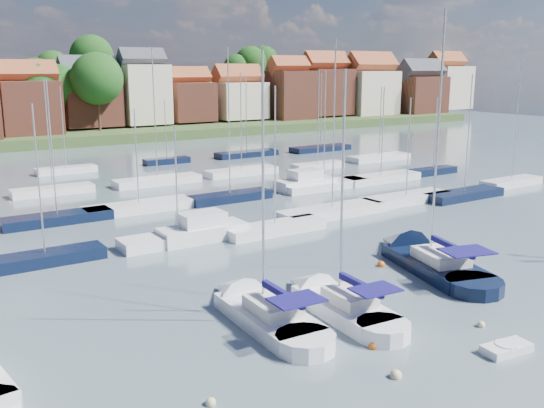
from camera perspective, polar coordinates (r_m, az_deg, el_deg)
ground at (r=67.97m, az=-10.12°, el=1.26°), size 260.00×260.00×0.00m
sailboat_left at (r=33.63m, az=-1.52°, el=-9.90°), size 3.52×11.42×15.35m
sailboat_centre at (r=34.80m, az=5.68°, el=-9.16°), size 3.49×10.70×14.37m
sailboat_navy at (r=43.53m, az=13.78°, el=-4.95°), size 6.88×13.79×18.38m
tender at (r=31.72m, az=21.21°, el=-12.56°), size 2.57×1.41×0.53m
buoy_a at (r=25.85m, az=-5.78°, el=-18.29°), size 0.43×0.43×0.43m
buoy_b at (r=28.17m, az=11.58°, el=-15.71°), size 0.53×0.53×0.53m
buoy_c at (r=30.54m, az=9.46°, el=-13.26°), size 0.41×0.41×0.41m
buoy_d at (r=34.24m, az=19.07°, el=-10.85°), size 0.42×0.42×0.42m
buoy_e at (r=42.36m, az=10.22°, el=-5.77°), size 0.54×0.54×0.54m
marina_field at (r=64.33m, az=-6.87°, el=1.11°), size 79.62×41.41×15.93m
far_shore_town at (r=156.92m, az=-22.97°, el=8.57°), size 212.46×90.00×22.27m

